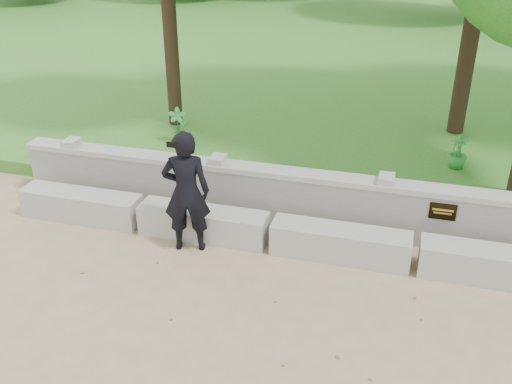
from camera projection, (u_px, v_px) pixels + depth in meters
ground at (406, 366)px, 6.03m from camera, size 80.00×80.00×0.00m
lawn at (428, 56)px, 18.00m from camera, size 40.00×22.00×0.25m
concrete_bench at (415, 254)px, 7.56m from camera, size 11.90×0.45×0.45m
parapet_wall at (419, 214)px, 8.06m from camera, size 12.50×0.35×0.90m
man_main at (186, 192)px, 7.74m from camera, size 0.74×0.68×1.77m
shrub_a at (178, 125)px, 10.94m from camera, size 0.43×0.38×0.68m
shrub_d at (458, 152)px, 9.87m from camera, size 0.44×0.45×0.60m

